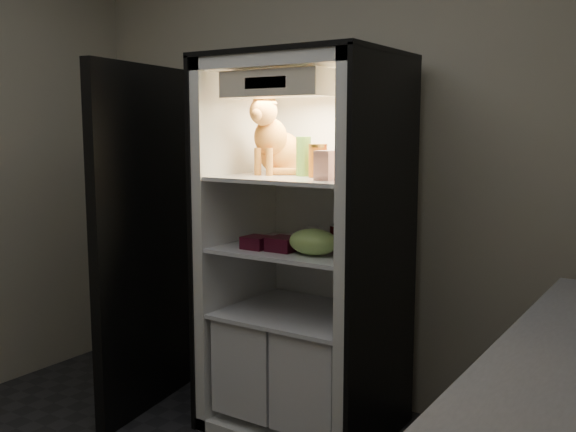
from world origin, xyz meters
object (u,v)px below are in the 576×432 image
object	(u,v)px
berry_box_right	(283,244)
grape_bag	(313,242)
soda_can_c	(342,239)
condiment_jar	(313,237)
mayo_tub	(328,164)
refrigerator	(307,274)
tabby_cat	(276,143)
pepper_jar	(360,155)
soda_can_b	(347,238)
salsa_jar	(318,161)
cream_carton	(325,165)
soda_can_a	(336,236)
parmesan_shaker	(303,156)
berry_box_left	(257,242)

from	to	relation	value
berry_box_right	grape_bag	bearing A→B (deg)	-1.73
soda_can_c	condiment_jar	size ratio (longest dim) A/B	1.32
mayo_tub	berry_box_right	distance (m)	0.46
refrigerator	tabby_cat	xyz separation A→B (m)	(-0.18, -0.02, 0.65)
berry_box_right	pepper_jar	bearing A→B (deg)	37.87
soda_can_b	condiment_jar	world-z (taller)	soda_can_b
salsa_jar	cream_carton	bearing A→B (deg)	-48.45
grape_bag	soda_can_a	bearing A→B (deg)	91.58
refrigerator	soda_can_b	world-z (taller)	refrigerator
salsa_jar	soda_can_a	size ratio (longest dim) A/B	1.43
pepper_jar	soda_can_b	distance (m)	0.40
condiment_jar	soda_can_b	bearing A→B (deg)	2.06
soda_can_b	cream_carton	bearing A→B (deg)	-94.86
salsa_jar	soda_can_b	bearing A→B (deg)	23.09
condiment_jar	salsa_jar	bearing A→B (deg)	-43.33
pepper_jar	soda_can_c	world-z (taller)	pepper_jar
mayo_tub	parmesan_shaker	bearing A→B (deg)	-122.20
cream_carton	condiment_jar	size ratio (longest dim) A/B	1.32
soda_can_a	berry_box_right	xyz separation A→B (m)	(-0.17, -0.22, -0.02)
tabby_cat	mayo_tub	distance (m)	0.29
soda_can_b	soda_can_c	distance (m)	0.05
tabby_cat	berry_box_right	size ratio (longest dim) A/B	3.13
soda_can_c	berry_box_right	world-z (taller)	soda_can_c
tabby_cat	condiment_jar	size ratio (longest dim) A/B	4.15
soda_can_b	refrigerator	bearing A→B (deg)	172.44
berry_box_left	soda_can_b	bearing A→B (deg)	25.98
soda_can_a	berry_box_left	xyz separation A→B (m)	(-0.31, -0.24, -0.03)
parmesan_shaker	salsa_jar	world-z (taller)	parmesan_shaker
salsa_jar	condiment_jar	distance (m)	0.39
pepper_jar	berry_box_left	distance (m)	0.65
parmesan_shaker	mayo_tub	bearing A→B (deg)	57.80
salsa_jar	berry_box_right	distance (m)	0.43
pepper_jar	cream_carton	distance (m)	0.25
soda_can_c	berry_box_left	distance (m)	0.42
refrigerator	pepper_jar	xyz separation A→B (m)	(0.28, 0.02, 0.61)
parmesan_shaker	grape_bag	world-z (taller)	parmesan_shaker
tabby_cat	berry_box_left	bearing A→B (deg)	-86.81
condiment_jar	pepper_jar	bearing A→B (deg)	15.81
grape_bag	refrigerator	bearing A→B (deg)	127.75
grape_bag	berry_box_left	world-z (taller)	grape_bag
soda_can_a	soda_can_c	xyz separation A→B (m)	(0.09, -0.10, 0.01)
soda_can_b	mayo_tub	bearing A→B (deg)	150.77
mayo_tub	berry_box_right	size ratio (longest dim) A/B	0.86
mayo_tub	berry_box_left	xyz separation A→B (m)	(-0.24, -0.28, -0.38)
refrigerator	grape_bag	world-z (taller)	refrigerator
mayo_tub	soda_can_b	bearing A→B (deg)	-29.23
tabby_cat	berry_box_left	world-z (taller)	tabby_cat
tabby_cat	salsa_jar	bearing A→B (deg)	-17.86
refrigerator	soda_can_c	distance (m)	0.33
soda_can_c	mayo_tub	bearing A→B (deg)	139.45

